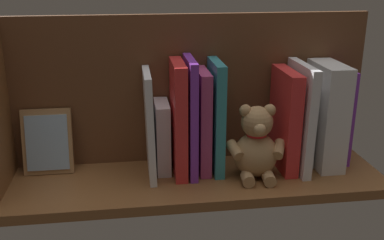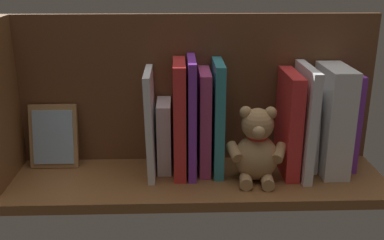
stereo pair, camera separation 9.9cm
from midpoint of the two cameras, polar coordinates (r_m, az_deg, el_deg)
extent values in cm
cube|color=brown|center=(104.78, 2.73, -7.54)|extent=(86.49, 25.44, 2.20)
cube|color=brown|center=(107.95, 2.45, 3.85)|extent=(86.49, 1.50, 35.01)
cube|color=purple|center=(112.85, 21.47, -0.12)|extent=(2.30, 9.87, 22.54)
cube|color=silver|center=(109.00, 19.67, -0.04)|extent=(5.78, 13.77, 24.38)
cube|color=silver|center=(110.05, 17.05, -0.99)|extent=(2.27, 10.04, 19.30)
cube|color=silver|center=(105.84, 16.41, -0.15)|extent=(2.39, 15.75, 24.74)
cube|color=red|center=(105.78, 14.63, -0.42)|extent=(3.05, 14.31, 23.25)
ellipsoid|color=tan|center=(102.45, 10.77, -4.67)|extent=(10.50, 9.57, 10.25)
sphere|color=tan|center=(99.64, 11.04, -0.58)|extent=(7.04, 7.04, 7.04)
sphere|color=tan|center=(99.20, 12.65, 0.83)|extent=(2.72, 2.72, 2.72)
sphere|color=tan|center=(98.47, 9.62, 0.90)|extent=(2.72, 2.72, 2.72)
sphere|color=tan|center=(97.02, 11.24, -1.46)|extent=(2.72, 2.72, 2.72)
cylinder|color=tan|center=(101.35, 13.65, -4.05)|extent=(4.32, 5.58, 3.79)
cylinder|color=tan|center=(100.04, 8.15, -4.00)|extent=(3.60, 5.48, 3.79)
cylinder|color=tan|center=(100.45, 12.25, -7.64)|extent=(3.07, 4.08, 2.72)
cylinder|color=tan|center=(99.83, 9.61, -7.64)|extent=(3.07, 4.08, 2.72)
torus|color=red|center=(100.59, 10.94, -2.08)|extent=(5.09, 5.09, 0.80)
cube|color=teal|center=(102.92, 5.99, 0.24)|extent=(2.17, 12.47, 25.51)
cube|color=#B23F72|center=(103.30, 4.30, -0.25)|extent=(2.50, 11.60, 23.43)
cube|color=purple|center=(101.71, 2.83, 0.36)|extent=(1.74, 13.42, 26.40)
cube|color=red|center=(101.64, 1.22, 0.17)|extent=(2.69, 13.37, 25.74)
cube|color=silver|center=(104.82, -0.79, -2.00)|extent=(3.12, 9.79, 16.21)
cube|color=silver|center=(101.49, -2.44, -0.45)|extent=(2.01, 14.08, 23.85)
cube|color=#A87A4C|center=(110.10, -14.46, -2.02)|extent=(11.08, 4.37, 14.89)
cube|color=#99B7D1|center=(109.45, -14.53, -2.15)|extent=(9.31, 3.04, 12.37)
camera|label=1|loc=(0.05, -87.14, 0.98)|focal=42.67mm
camera|label=2|loc=(0.05, 92.86, -0.98)|focal=42.67mm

